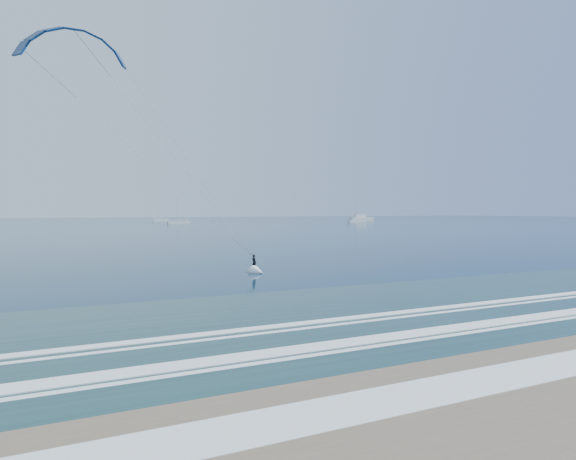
{
  "coord_description": "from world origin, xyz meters",
  "views": [
    {
      "loc": [
        -22.39,
        -11.95,
        5.42
      ],
      "look_at": [
        -3.8,
        25.15,
        3.89
      ],
      "focal_mm": 32.0,
      "sensor_mm": 36.0,
      "label": 1
    }
  ],
  "objects_px": {
    "sailboat_3": "(160,220)",
    "sailboat_4": "(356,221)",
    "sailboat_2": "(178,222)",
    "kitesurfer_rig": "(178,162)",
    "motor_yacht": "(361,218)"
  },
  "relations": [
    {
      "from": "sailboat_3",
      "to": "sailboat_4",
      "type": "distance_m",
      "value": 102.73
    },
    {
      "from": "sailboat_2",
      "to": "sailboat_3",
      "type": "relative_size",
      "value": 1.1
    },
    {
      "from": "kitesurfer_rig",
      "to": "sailboat_4",
      "type": "xyz_separation_m",
      "value": [
        127.79,
        164.25,
        -8.42
      ]
    },
    {
      "from": "motor_yacht",
      "to": "sailboat_3",
      "type": "height_order",
      "value": "sailboat_3"
    },
    {
      "from": "sailboat_3",
      "to": "sailboat_4",
      "type": "xyz_separation_m",
      "value": [
        77.6,
        -67.31,
        0.01
      ]
    },
    {
      "from": "sailboat_3",
      "to": "motor_yacht",
      "type": "bearing_deg",
      "value": -22.41
    },
    {
      "from": "motor_yacht",
      "to": "sailboat_4",
      "type": "distance_m",
      "value": 33.97
    },
    {
      "from": "motor_yacht",
      "to": "sailboat_2",
      "type": "relative_size",
      "value": 1.15
    },
    {
      "from": "motor_yacht",
      "to": "sailboat_3",
      "type": "distance_m",
      "value": 106.76
    },
    {
      "from": "sailboat_2",
      "to": "sailboat_4",
      "type": "xyz_separation_m",
      "value": [
        83.1,
        -9.44,
        -0.0
      ]
    },
    {
      "from": "motor_yacht",
      "to": "sailboat_2",
      "type": "distance_m",
      "value": 105.6
    },
    {
      "from": "motor_yacht",
      "to": "sailboat_3",
      "type": "bearing_deg",
      "value": 157.59
    },
    {
      "from": "kitesurfer_rig",
      "to": "sailboat_4",
      "type": "distance_m",
      "value": 208.28
    },
    {
      "from": "motor_yacht",
      "to": "sailboat_4",
      "type": "xyz_separation_m",
      "value": [
        -21.09,
        -26.62,
        -0.79
      ]
    },
    {
      "from": "sailboat_2",
      "to": "sailboat_4",
      "type": "height_order",
      "value": "sailboat_4"
    }
  ]
}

